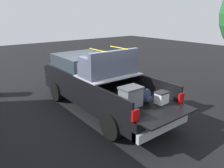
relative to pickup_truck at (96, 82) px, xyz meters
The scene contains 2 objects.
ground_plane 1.00m from the pickup_truck, behind, with size 40.00×40.00×0.00m, color black.
pickup_truck is the anchor object (origin of this frame).
Camera 1 is at (-5.85, 4.07, 3.26)m, focal length 34.51 mm.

